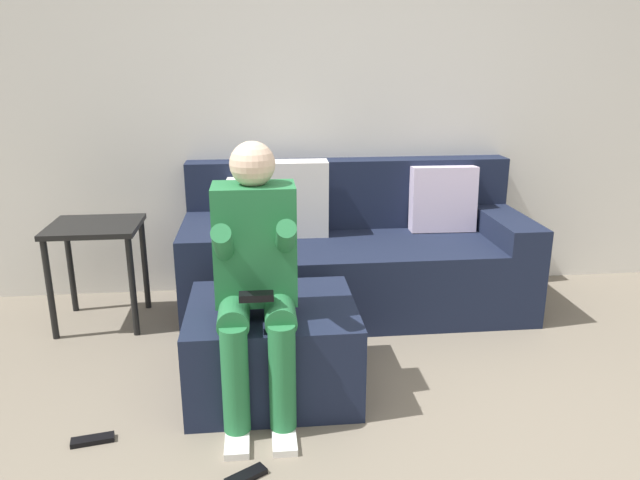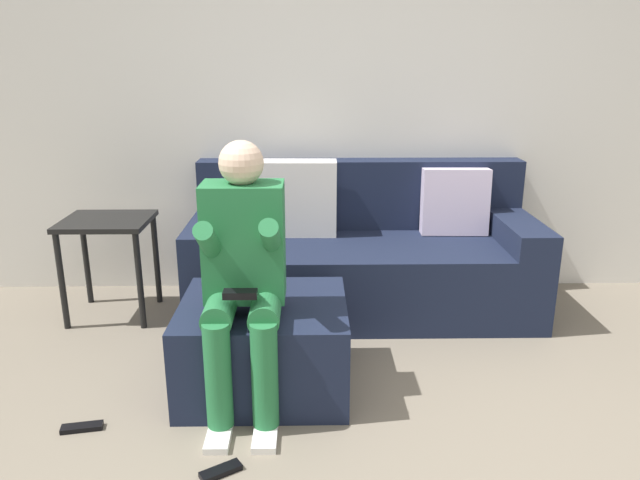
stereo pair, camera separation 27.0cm
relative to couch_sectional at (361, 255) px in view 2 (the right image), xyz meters
The scene contains 7 objects.
wall_back 1.01m from the couch_sectional, 93.30° to the left, with size 6.39×0.10×2.52m, color silver.
couch_sectional is the anchor object (origin of this frame).
ottoman 1.12m from the couch_sectional, 118.95° to the right, with size 0.78×0.68×0.43m, color #192138.
person_seated 1.32m from the couch_sectional, 118.03° to the right, with size 0.35×0.56×1.20m.
side_table 1.54m from the couch_sectional, behind, with size 0.51×0.45×0.61m.
remote_near_ottoman 1.78m from the couch_sectional, 112.25° to the right, with size 0.16×0.06×0.02m, color black.
remote_by_storage_bin 1.88m from the couch_sectional, 134.36° to the right, with size 0.17×0.05×0.02m, color black.
Camera 2 is at (-0.29, -1.62, 1.52)m, focal length 33.51 mm.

